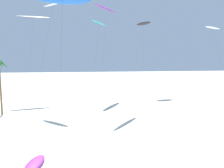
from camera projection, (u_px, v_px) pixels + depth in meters
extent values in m
cylinder|color=brown|center=(1.00, 88.00, 39.73)|extent=(0.30, 0.30, 9.87)
cone|color=#287533|center=(3.00, 64.00, 39.40)|extent=(1.87, 0.83, 1.74)
cone|color=#287533|center=(3.00, 64.00, 39.84)|extent=(1.54, 1.81, 1.70)
cone|color=#287533|center=(1.00, 64.00, 38.71)|extent=(1.63, 1.77, 1.68)
ellipsoid|color=black|center=(33.00, 17.00, 56.34)|extent=(8.36, 3.65, 0.84)
ellipsoid|color=white|center=(33.00, 17.00, 56.33)|extent=(8.24, 2.64, 0.42)
cylinder|color=#4C4C51|center=(31.00, 58.00, 53.00)|extent=(0.20, 9.35, 20.50)
ellipsoid|color=#19B2B7|center=(99.00, 23.00, 57.88)|extent=(5.82, 8.39, 1.27)
ellipsoid|color=green|center=(99.00, 23.00, 57.87)|extent=(5.05, 8.01, 0.83)
cylinder|color=#4C4C51|center=(95.00, 60.00, 56.25)|extent=(2.50, 5.44, 19.19)
cylinder|color=#4C4C51|center=(60.00, 70.00, 25.92)|extent=(0.37, 7.96, 17.98)
ellipsoid|color=white|center=(212.00, 28.00, 55.71)|extent=(2.16, 5.22, 1.73)
ellipsoid|color=orange|center=(212.00, 28.00, 55.70)|extent=(1.34, 5.10, 1.45)
cylinder|color=#4C4C51|center=(222.00, 64.00, 52.21)|extent=(0.20, 9.37, 17.65)
ellipsoid|color=white|center=(53.00, 4.00, 47.39)|extent=(5.28, 5.03, 0.98)
ellipsoid|color=#19B2B7|center=(53.00, 4.00, 47.38)|extent=(4.76, 4.45, 0.55)
cylinder|color=#4C4C51|center=(44.00, 55.00, 46.15)|extent=(3.60, 4.78, 21.52)
ellipsoid|color=purple|center=(106.00, 8.00, 46.74)|extent=(5.92, 7.21, 1.21)
ellipsoid|color=red|center=(106.00, 8.00, 46.74)|extent=(5.35, 6.81, 0.60)
cylinder|color=#4C4C51|center=(103.00, 58.00, 46.23)|extent=(1.48, 3.45, 20.53)
ellipsoid|color=black|center=(144.00, 24.00, 65.12)|extent=(5.24, 3.59, 1.93)
ellipsoid|color=yellow|center=(144.00, 23.00, 65.11)|extent=(4.98, 2.61, 1.34)
cylinder|color=#4C4C51|center=(143.00, 58.00, 61.32)|extent=(2.72, 9.92, 20.09)
ellipsoid|color=purple|center=(34.00, 164.00, 21.53)|extent=(2.10, 4.17, 0.40)
ellipsoid|color=#EA5193|center=(34.00, 164.00, 21.53)|extent=(1.52, 1.97, 0.24)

